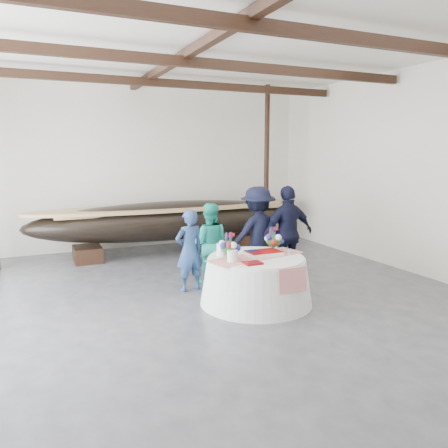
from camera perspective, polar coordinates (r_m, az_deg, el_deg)
name	(u,v)px	position (r m, az deg, el deg)	size (l,w,h in m)	color
floor	(221,318)	(7.26, -0.44, -12.18)	(10.00, 12.00, 0.01)	#3D3D42
wall_back	(134,167)	(12.49, -11.62, 7.29)	(10.00, 0.02, 4.50)	silver
ceiling	(220,25)	(6.99, -0.49, 24.58)	(10.00, 12.00, 0.01)	white
pavilion_structure	(201,70)	(7.62, -3.08, 19.47)	(9.80, 11.76, 4.50)	black
longboat_display	(174,220)	(11.60, -6.57, 0.52)	(7.44, 1.49, 1.39)	black
banquet_table	(256,280)	(7.82, 4.21, -7.30)	(1.98, 1.98, 0.85)	white
tabletop_items	(252,247)	(7.75, 3.62, -3.07)	(1.91, 1.01, 0.40)	red
guest_woman_blue	(189,250)	(8.44, -4.55, -3.46)	(0.58, 0.38, 1.59)	navy
guest_woman_teal	(209,243)	(8.90, -1.96, -2.55)	(0.80, 0.63, 1.65)	#22B49B
guest_man_left	(258,234)	(9.11, 4.41, -1.28)	(1.27, 0.73, 1.97)	black
guest_man_right	(288,233)	(9.17, 8.35, -1.22)	(1.16, 0.48, 1.99)	black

